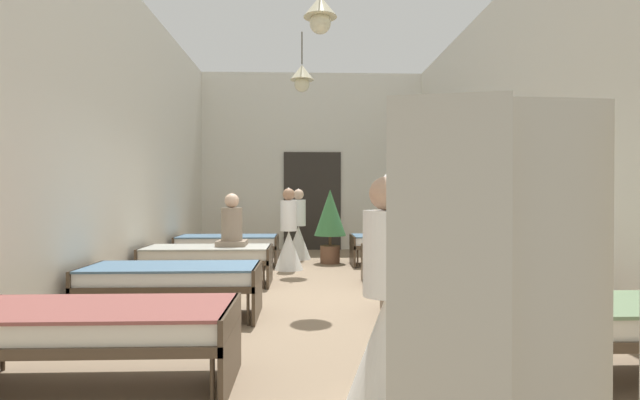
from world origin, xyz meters
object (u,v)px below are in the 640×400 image
bed_right_row_2 (426,254)px  nurse_far_aisle (299,234)px  patient_seated_primary (232,226)px  bed_left_row_0 (97,325)px  bed_right_row_0 (562,321)px  privacy_screen (563,336)px  bed_left_row_1 (173,278)px  nurse_near_aisle (289,240)px  bed_left_row_3 (228,243)px  potted_plant (330,218)px  nurse_mid_aisle (386,322)px  bed_right_row_1 (470,276)px  bed_left_row_2 (208,255)px  bed_right_row_3 (400,242)px

bed_right_row_2 → nurse_far_aisle: bearing=125.8°
nurse_far_aisle → patient_seated_primary: 2.86m
bed_left_row_0 → bed_right_row_0: same height
bed_left_row_0 → privacy_screen: (2.36, -1.70, 0.41)m
bed_left_row_1 → nurse_near_aisle: size_ratio=1.28×
bed_left_row_3 → nurse_far_aisle: bearing=32.4°
bed_left_row_3 → nurse_near_aisle: bearing=-24.2°
bed_left_row_3 → privacy_screen: privacy_screen is taller
bed_right_row_2 → potted_plant: size_ratio=1.30×
bed_right_row_0 → nurse_mid_aisle: bearing=-166.7°
bed_right_row_2 → bed_right_row_1: bearing=-90.0°
patient_seated_primary → privacy_screen: bearing=-70.2°
bed_right_row_0 → patient_seated_primary: bearing=127.3°
nurse_near_aisle → bed_left_row_3: bearing=-116.1°
bed_right_row_0 → nurse_far_aisle: bearing=106.8°
bed_right_row_1 → nurse_near_aisle: (-2.14, 3.27, 0.09)m
bed_left_row_2 → privacy_screen: bearing=-66.7°
nurse_near_aisle → potted_plant: bearing=132.5°
bed_left_row_2 → nurse_mid_aisle: (1.97, -4.12, 0.09)m
bed_left_row_1 → nurse_far_aisle: bearing=74.0°
nurse_near_aisle → bed_right_row_0: bearing=20.5°
bed_right_row_1 → bed_right_row_3: bearing=90.0°
nurse_mid_aisle → bed_left_row_2: bearing=26.4°
nurse_far_aisle → bed_left_row_0: bearing=-40.4°
bed_left_row_0 → bed_left_row_2: bearing=90.0°
nurse_near_aisle → privacy_screen: bearing=7.9°
bed_left_row_1 → patient_seated_primary: 2.06m
bed_left_row_0 → bed_right_row_3: bearing=59.8°
bed_right_row_0 → privacy_screen: (-0.95, -1.70, 0.41)m
privacy_screen → bed_left_row_1: bearing=119.2°
bed_left_row_0 → bed_left_row_1: 1.90m
bed_right_row_3 → privacy_screen: 7.47m
bed_right_row_1 → potted_plant: potted_plant is taller
privacy_screen → patient_seated_primary: bearing=105.8°
bed_left_row_1 → bed_left_row_2: size_ratio=1.00×
bed_left_row_3 → bed_left_row_1: bearing=-90.0°
bed_left_row_0 → bed_left_row_1: size_ratio=1.00×
privacy_screen → nurse_far_aisle: bearing=93.0°
bed_right_row_0 → bed_right_row_1: size_ratio=1.00×
bed_left_row_1 → bed_right_row_1: same height
bed_left_row_0 → bed_right_row_0: 3.31m
nurse_mid_aisle → privacy_screen: bearing=-163.5°
bed_left_row_0 → bed_left_row_2: 3.80m
bed_right_row_0 → nurse_mid_aisle: size_ratio=1.28×
bed_right_row_2 → nurse_mid_aisle: (-1.34, -4.12, 0.09)m
bed_right_row_0 → nurse_mid_aisle: (-1.34, -0.32, 0.09)m
nurse_far_aisle → bed_right_row_0: bearing=-12.0°
bed_left_row_1 → nurse_near_aisle: (1.17, 3.27, 0.09)m
nurse_far_aisle → privacy_screen: bearing=-21.7°
bed_right_row_1 → bed_right_row_0: bearing=-90.0°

